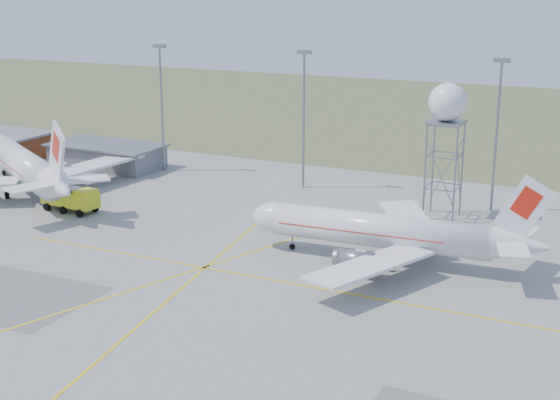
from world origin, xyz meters
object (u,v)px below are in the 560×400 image
at_px(radar_tower, 445,143).
at_px(airliner_main, 384,232).
at_px(fire_truck, 72,200).
at_px(baggage_tug, 35,182).
at_px(airliner_far, 24,166).

bearing_deg(radar_tower, airliner_main, -94.37).
xyz_separation_m(radar_tower, fire_truck, (-45.73, -18.99, -8.32)).
height_order(radar_tower, baggage_tug, radar_tower).
height_order(airliner_main, airliner_far, airliner_far).
height_order(airliner_main, fire_truck, airliner_main).
relative_size(fire_truck, baggage_tug, 3.52).
bearing_deg(airliner_far, airliner_main, -153.43).
xyz_separation_m(airliner_main, radar_tower, (1.49, 19.50, 6.47)).
distance_m(radar_tower, baggage_tug, 61.36).
relative_size(radar_tower, baggage_tug, 7.23).
distance_m(airliner_main, airliner_far, 56.91).
bearing_deg(airliner_main, fire_truck, -3.90).
relative_size(airliner_main, baggage_tug, 13.58).
bearing_deg(baggage_tug, fire_truck, -26.19).
bearing_deg(radar_tower, fire_truck, -157.45).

